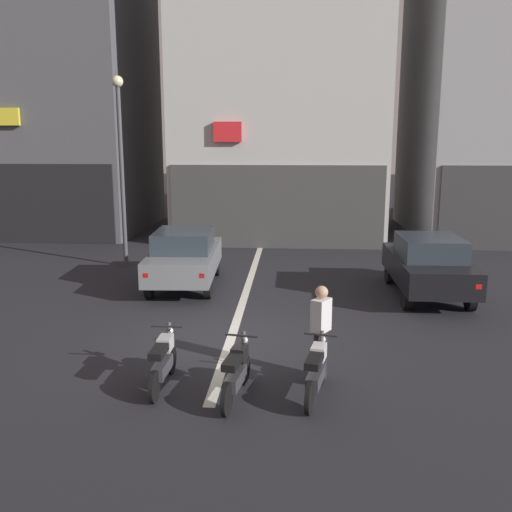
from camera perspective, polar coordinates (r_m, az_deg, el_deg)
The scene contains 10 objects.
ground_plane at distance 11.78m, azimuth -2.65°, elevation -8.64°, with size 120.00×120.00×0.00m, color #232328.
lane_centre_line at distance 17.50m, azimuth -0.42°, elevation -1.81°, with size 0.20×18.00×0.01m, color silver.
building_mid_block at distance 25.82m, azimuth 2.56°, elevation 18.35°, with size 8.54×8.83×14.19m.
car_grey_crossing_near at distance 15.94m, azimuth -7.31°, elevation -0.00°, with size 1.96×4.18×1.64m.
car_black_parked_kerbside at distance 15.49m, azimuth 17.21°, elevation -0.78°, with size 1.78×4.11×1.64m.
street_lamp at distance 18.64m, azimuth -13.69°, elevation 10.36°, with size 0.36×0.36×6.10m.
motorcycle_silver_row_leftmost at distance 9.67m, azimuth -9.51°, elevation -10.55°, with size 0.55×1.67×0.98m.
motorcycle_black_row_left_mid at distance 9.13m, azimuth -2.01°, elevation -11.77°, with size 0.55×1.66×0.98m.
motorcycle_white_row_centre at distance 9.22m, azimuth 6.20°, elevation -11.60°, with size 0.56×1.65×0.98m.
person_by_motorcycles at distance 9.80m, azimuth 6.65°, elevation -7.68°, with size 0.38×0.42×1.67m.
Camera 1 is at (1.29, -10.97, 4.09)m, focal length 39.03 mm.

